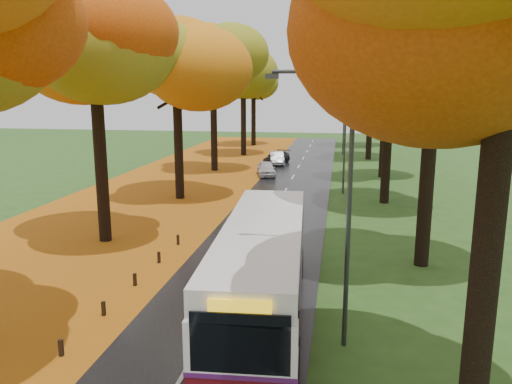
% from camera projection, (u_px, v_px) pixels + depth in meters
% --- Properties ---
extents(road, '(6.50, 90.00, 0.04)m').
position_uv_depth(road, '(276.00, 207.00, 31.87)').
color(road, black).
rests_on(road, ground).
extents(centre_line, '(0.12, 90.00, 0.01)m').
position_uv_depth(centre_line, '(276.00, 207.00, 31.87)').
color(centre_line, silver).
rests_on(centre_line, road).
extents(leaf_verge, '(12.00, 90.00, 0.02)m').
position_uv_depth(leaf_verge, '(143.00, 202.00, 33.34)').
color(leaf_verge, '#84460C').
rests_on(leaf_verge, ground).
extents(leaf_drift, '(0.90, 90.00, 0.01)m').
position_uv_depth(leaf_drift, '(230.00, 205.00, 32.36)').
color(leaf_drift, '#B15F12').
rests_on(leaf_drift, road).
extents(trees_left, '(9.20, 74.00, 13.88)m').
position_uv_depth(trees_left, '(174.00, 56.00, 33.09)').
color(trees_left, black).
rests_on(trees_left, ground).
extents(trees_right, '(9.30, 74.20, 13.96)m').
position_uv_depth(trees_right, '(398.00, 51.00, 30.57)').
color(trees_right, black).
rests_on(trees_right, ground).
extents(bollard_row, '(0.11, 23.51, 0.52)m').
position_uv_depth(bollard_row, '(34.00, 373.00, 12.83)').
color(bollard_row, black).
rests_on(bollard_row, ground).
extents(streetlamp_near, '(2.45, 0.18, 8.00)m').
position_uv_depth(streetlamp_near, '(341.00, 189.00, 13.86)').
color(streetlamp_near, '#333538').
rests_on(streetlamp_near, ground).
extents(streetlamp_mid, '(2.45, 0.18, 8.00)m').
position_uv_depth(streetlamp_mid, '(342.00, 128.00, 35.09)').
color(streetlamp_mid, '#333538').
rests_on(streetlamp_mid, ground).
extents(streetlamp_far, '(2.45, 0.18, 8.00)m').
position_uv_depth(streetlamp_far, '(342.00, 113.00, 56.33)').
color(streetlamp_far, '#333538').
rests_on(streetlamp_far, ground).
extents(bus, '(3.35, 11.60, 3.01)m').
position_uv_depth(bus, '(263.00, 266.00, 16.71)').
color(bus, '#5B0E13').
rests_on(bus, road).
extents(car_white, '(2.23, 3.85, 1.23)m').
position_uv_depth(car_white, '(266.00, 169.00, 43.05)').
color(car_white, silver).
rests_on(car_white, road).
extents(car_silver, '(1.99, 3.99, 1.26)m').
position_uv_depth(car_silver, '(277.00, 158.00, 49.55)').
color(car_silver, '#95979C').
rests_on(car_silver, road).
extents(car_dark, '(2.66, 4.41, 1.20)m').
position_uv_depth(car_dark, '(277.00, 157.00, 50.13)').
color(car_dark, black).
rests_on(car_dark, road).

